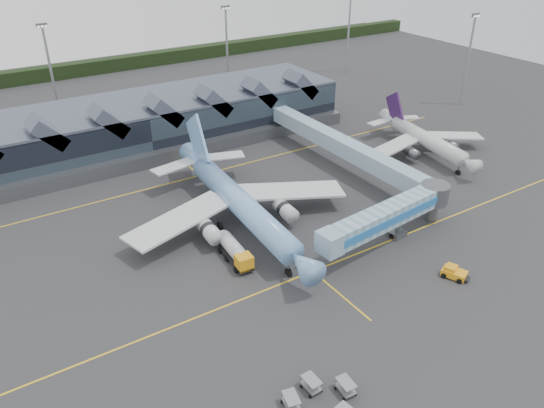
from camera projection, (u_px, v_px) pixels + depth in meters
ground at (281, 244)px, 79.29m from camera, size 260.00×260.00×0.00m
taxi_stripes at (248, 216)px, 86.66m from camera, size 120.00×60.00×0.01m
tree_line_far at (81, 69)px, 159.45m from camera, size 260.00×4.00×4.00m
terminal at (135, 125)px, 109.47m from camera, size 90.00×22.25×12.52m
light_masts at (212, 57)px, 129.40m from camera, size 132.40×42.56×22.45m
main_airliner at (237, 201)px, 82.81m from camera, size 37.44×43.13×13.85m
regional_jet at (424, 138)px, 107.61m from camera, size 26.95×29.71×10.21m
jet_bridge at (395, 213)px, 78.55m from camera, size 26.53×6.46×6.36m
fuel_truck at (234, 250)px, 75.10m from camera, size 3.03×8.87×2.95m
pushback_tug at (454, 272)px, 71.95m from camera, size 3.23×3.96×1.59m
baggage_carts at (324, 396)px, 53.45m from camera, size 7.61×7.28×1.52m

